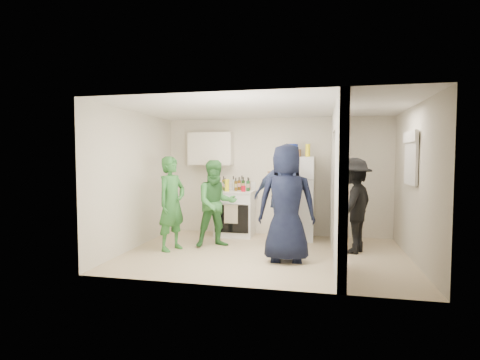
{
  "coord_description": "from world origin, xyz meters",
  "views": [
    {
      "loc": [
        0.92,
        -6.31,
        1.67
      ],
      "look_at": [
        -0.52,
        0.4,
        1.25
      ],
      "focal_mm": 28.0,
      "sensor_mm": 36.0,
      "label": 1
    }
  ],
  "objects_px": {
    "stove": "(235,213)",
    "person_nook": "(354,205)",
    "person_green_left": "(172,203)",
    "fridge": "(296,198)",
    "person_green_center": "(216,204)",
    "blue_bowl": "(292,147)",
    "person_denim": "(282,198)",
    "person_navy": "(287,203)",
    "wicker_basket": "(292,153)",
    "yellow_cup_stack_top": "(308,150)"
  },
  "relations": [
    {
      "from": "blue_bowl",
      "to": "person_nook",
      "type": "distance_m",
      "value": 1.82
    },
    {
      "from": "fridge",
      "to": "wicker_basket",
      "type": "distance_m",
      "value": 0.92
    },
    {
      "from": "stove",
      "to": "person_green_left",
      "type": "relative_size",
      "value": 0.57
    },
    {
      "from": "person_green_left",
      "to": "person_nook",
      "type": "bearing_deg",
      "value": -59.11
    },
    {
      "from": "blue_bowl",
      "to": "person_green_center",
      "type": "xyz_separation_m",
      "value": [
        -1.32,
        -1.03,
        -1.08
      ]
    },
    {
      "from": "stove",
      "to": "wicker_basket",
      "type": "distance_m",
      "value": 1.74
    },
    {
      "from": "person_green_center",
      "to": "person_denim",
      "type": "bearing_deg",
      "value": -19.74
    },
    {
      "from": "person_green_left",
      "to": "blue_bowl",
      "type": "bearing_deg",
      "value": -32.6
    },
    {
      "from": "fridge",
      "to": "person_green_left",
      "type": "height_order",
      "value": "person_green_left"
    },
    {
      "from": "person_green_center",
      "to": "person_green_left",
      "type": "bearing_deg",
      "value": -178.16
    },
    {
      "from": "person_green_left",
      "to": "person_denim",
      "type": "height_order",
      "value": "person_denim"
    },
    {
      "from": "blue_bowl",
      "to": "stove",
      "type": "bearing_deg",
      "value": -179.04
    },
    {
      "from": "stove",
      "to": "blue_bowl",
      "type": "xyz_separation_m",
      "value": [
        1.19,
        0.02,
        1.4
      ]
    },
    {
      "from": "person_green_center",
      "to": "person_nook",
      "type": "height_order",
      "value": "person_nook"
    },
    {
      "from": "fridge",
      "to": "person_denim",
      "type": "distance_m",
      "value": 0.82
    },
    {
      "from": "fridge",
      "to": "person_navy",
      "type": "bearing_deg",
      "value": -91.68
    },
    {
      "from": "person_green_left",
      "to": "person_navy",
      "type": "height_order",
      "value": "person_navy"
    },
    {
      "from": "person_green_left",
      "to": "person_nook",
      "type": "distance_m",
      "value": 3.21
    },
    {
      "from": "person_denim",
      "to": "person_nook",
      "type": "height_order",
      "value": "person_denim"
    },
    {
      "from": "blue_bowl",
      "to": "wicker_basket",
      "type": "bearing_deg",
      "value": 0.0
    },
    {
      "from": "yellow_cup_stack_top",
      "to": "person_green_center",
      "type": "relative_size",
      "value": 0.15
    },
    {
      "from": "fridge",
      "to": "person_green_center",
      "type": "distance_m",
      "value": 1.73
    },
    {
      "from": "blue_bowl",
      "to": "person_nook",
      "type": "xyz_separation_m",
      "value": [
        1.15,
        -0.94,
        -1.05
      ]
    },
    {
      "from": "blue_bowl",
      "to": "person_green_center",
      "type": "distance_m",
      "value": 1.99
    },
    {
      "from": "person_navy",
      "to": "person_nook",
      "type": "bearing_deg",
      "value": -147.63
    },
    {
      "from": "person_green_left",
      "to": "person_denim",
      "type": "relative_size",
      "value": 0.92
    },
    {
      "from": "fridge",
      "to": "person_green_center",
      "type": "bearing_deg",
      "value": -145.42
    },
    {
      "from": "blue_bowl",
      "to": "person_green_left",
      "type": "bearing_deg",
      "value": -144.44
    },
    {
      "from": "person_green_center",
      "to": "fridge",
      "type": "bearing_deg",
      "value": 5.7
    },
    {
      "from": "blue_bowl",
      "to": "fridge",
      "type": "bearing_deg",
      "value": -26.57
    },
    {
      "from": "blue_bowl",
      "to": "person_denim",
      "type": "relative_size",
      "value": 0.13
    },
    {
      "from": "fridge",
      "to": "yellow_cup_stack_top",
      "type": "relative_size",
      "value": 6.71
    },
    {
      "from": "wicker_basket",
      "to": "person_navy",
      "type": "distance_m",
      "value": 1.95
    },
    {
      "from": "person_green_left",
      "to": "person_nook",
      "type": "xyz_separation_m",
      "value": [
        3.17,
        0.51,
        -0.01
      ]
    },
    {
      "from": "stove",
      "to": "person_denim",
      "type": "xyz_separation_m",
      "value": [
        1.07,
        -0.82,
        0.44
      ]
    },
    {
      "from": "person_green_center",
      "to": "stove",
      "type": "bearing_deg",
      "value": 53.74
    },
    {
      "from": "person_denim",
      "to": "person_navy",
      "type": "height_order",
      "value": "person_navy"
    },
    {
      "from": "person_denim",
      "to": "person_nook",
      "type": "xyz_separation_m",
      "value": [
        1.26,
        -0.11,
        -0.09
      ]
    },
    {
      "from": "person_green_center",
      "to": "person_navy",
      "type": "relative_size",
      "value": 0.86
    },
    {
      "from": "fridge",
      "to": "yellow_cup_stack_top",
      "type": "distance_m",
      "value": 0.99
    },
    {
      "from": "stove",
      "to": "person_navy",
      "type": "distance_m",
      "value": 2.19
    },
    {
      "from": "wicker_basket",
      "to": "person_green_left",
      "type": "height_order",
      "value": "wicker_basket"
    },
    {
      "from": "wicker_basket",
      "to": "blue_bowl",
      "type": "height_order",
      "value": "blue_bowl"
    },
    {
      "from": "stove",
      "to": "person_nook",
      "type": "xyz_separation_m",
      "value": [
        2.34,
        -0.92,
        0.35
      ]
    },
    {
      "from": "person_navy",
      "to": "wicker_basket",
      "type": "bearing_deg",
      "value": -93.0
    },
    {
      "from": "fridge",
      "to": "person_green_center",
      "type": "height_order",
      "value": "fridge"
    },
    {
      "from": "wicker_basket",
      "to": "person_denim",
      "type": "height_order",
      "value": "person_denim"
    },
    {
      "from": "person_denim",
      "to": "fridge",
      "type": "bearing_deg",
      "value": 84.85
    },
    {
      "from": "person_green_left",
      "to": "wicker_basket",
      "type": "bearing_deg",
      "value": -32.6
    },
    {
      "from": "blue_bowl",
      "to": "person_denim",
      "type": "bearing_deg",
      "value": -97.89
    }
  ]
}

